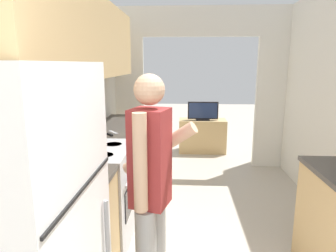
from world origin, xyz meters
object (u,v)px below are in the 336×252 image
Objects in this scene: knife at (111,134)px; television at (203,111)px; tv_cabinet at (202,136)px; range_oven at (97,195)px; person at (151,196)px.

television is at bearing 25.29° from knife.
tv_cabinet is 3.10× the size of knife.
range_oven is 3.21m from tv_cabinet.
range_oven is 1.19× the size of tv_cabinet.
tv_cabinet is 0.48m from television.
knife is (0.01, 0.57, 0.45)m from range_oven.
television reaches higher than knife.
person is 1.83× the size of tv_cabinet.
range_oven is at bearing 51.04° from person.
range_oven is 1.85× the size of television.
television is at bearing -90.00° from tv_cabinet.
person reaches higher than range_oven.
television is 2.64m from knife.
tv_cabinet is at bearing 90.00° from television.
knife reaches higher than tv_cabinet.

